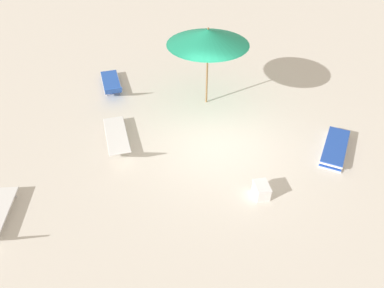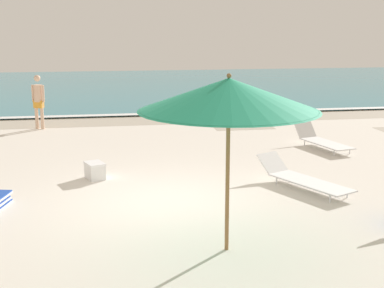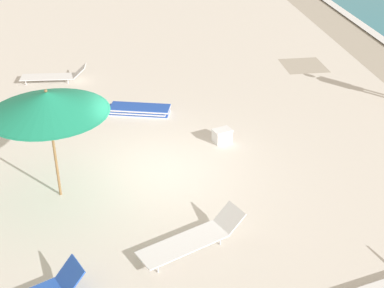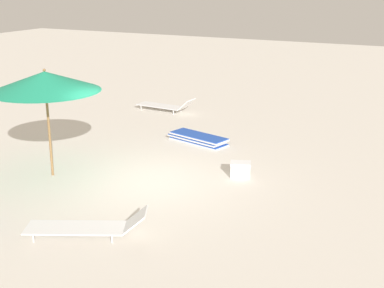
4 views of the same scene
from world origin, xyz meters
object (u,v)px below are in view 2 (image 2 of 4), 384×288
Objects in this scene: sun_lounger_under_umbrella at (303,178)px; sun_lounger_near_water_right at (322,140)px; beach_umbrella at (229,95)px; beachgoer_wading_adult at (38,99)px; cooler_box at (95,171)px.

sun_lounger_near_water_right is (1.87, 3.46, 0.01)m from sun_lounger_under_umbrella.
beachgoer_wading_adult is (-3.85, 10.43, -1.36)m from beach_umbrella.
sun_lounger_near_water_right is at bearing 88.31° from cooler_box.
beach_umbrella reaches higher than beachgoer_wading_adult.
sun_lounger_near_water_right reaches higher than sun_lounger_under_umbrella.
beachgoer_wading_adult is at bearing 110.28° from beach_umbrella.
beachgoer_wading_adult reaches higher than cooler_box.
sun_lounger_under_umbrella is 3.97× the size of cooler_box.
sun_lounger_under_umbrella is 1.33× the size of beachgoer_wading_adult.
beachgoer_wading_adult is (-8.00, 4.17, 0.78)m from sun_lounger_near_water_right.
beach_umbrella is 1.14× the size of sun_lounger_under_umbrella.
cooler_box is at bearing 129.62° from beachgoer_wading_adult.
sun_lounger_under_umbrella is 9.82m from beachgoer_wading_adult.
beach_umbrella is 5.15m from cooler_box.
cooler_box is at bearing 136.28° from sun_lounger_under_umbrella.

